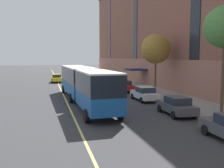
# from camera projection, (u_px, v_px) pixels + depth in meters

# --- Properties ---
(ground_plane) EXTENTS (260.00, 260.00, 0.00)m
(ground_plane) POSITION_uv_depth(u_px,v_px,m) (92.00, 102.00, 27.67)
(ground_plane) COLOR #38383A
(sidewalk) EXTENTS (5.17, 160.00, 0.15)m
(sidewalk) POSITION_uv_depth(u_px,v_px,m) (162.00, 94.00, 32.85)
(sidewalk) COLOR gray
(sidewalk) RESTS_ON ground
(city_bus) EXTENTS (3.54, 19.68, 3.63)m
(city_bus) POSITION_uv_depth(u_px,v_px,m) (84.00, 83.00, 27.07)
(city_bus) COLOR #19569E
(city_bus) RESTS_ON ground
(parked_car_darkgray_0) EXTENTS (2.05, 4.83, 1.56)m
(parked_car_darkgray_0) POSITION_uv_depth(u_px,v_px,m) (97.00, 76.00, 53.63)
(parked_car_darkgray_0) COLOR #4C4C51
(parked_car_darkgray_0) RESTS_ON ground
(parked_car_champagne_2) EXTENTS (1.94, 4.50, 1.56)m
(parked_car_champagne_2) POSITION_uv_depth(u_px,v_px,m) (108.00, 81.00, 44.23)
(parked_car_champagne_2) COLOR #BCAD89
(parked_car_champagne_2) RESTS_ON ground
(parked_car_white_3) EXTENTS (2.02, 4.49, 1.56)m
(parked_car_white_3) POSITION_uv_depth(u_px,v_px,m) (145.00, 94.00, 28.48)
(parked_car_white_3) COLOR silver
(parked_car_white_3) RESTS_ON ground
(parked_car_darkgray_4) EXTENTS (2.03, 4.39, 1.56)m
(parked_car_darkgray_4) POSITION_uv_depth(u_px,v_px,m) (176.00, 106.00, 21.44)
(parked_car_darkgray_4) COLOR #4C4C51
(parked_car_darkgray_4) RESTS_ON ground
(parked_car_red_5) EXTENTS (2.07, 4.34, 1.56)m
(parked_car_red_5) POSITION_uv_depth(u_px,v_px,m) (124.00, 86.00, 36.05)
(parked_car_red_5) COLOR #B21E19
(parked_car_red_5) RESTS_ON ground
(parked_car_darkgray_7) EXTENTS (2.13, 4.49, 1.56)m
(parked_car_darkgray_7) POSITION_uv_depth(u_px,v_px,m) (91.00, 74.00, 61.48)
(parked_car_darkgray_7) COLOR #4C4C51
(parked_car_darkgray_7) RESTS_ON ground
(taxi_cab) EXTENTS (2.00, 4.50, 1.56)m
(taxi_cab) POSITION_uv_depth(u_px,v_px,m) (57.00, 78.00, 49.08)
(taxi_cab) COLOR yellow
(taxi_cab) RESTS_ON ground
(street_tree_mid_block) EXTENTS (3.86, 3.86, 7.59)m
(street_tree_mid_block) POSITION_uv_depth(u_px,v_px,m) (156.00, 49.00, 33.89)
(street_tree_mid_block) COLOR brown
(street_tree_mid_block) RESTS_ON sidewalk
(fire_hydrant) EXTENTS (0.42, 0.24, 0.72)m
(fire_hydrant) POSITION_uv_depth(u_px,v_px,m) (106.00, 78.00, 54.23)
(fire_hydrant) COLOR red
(fire_hydrant) RESTS_ON sidewalk
(lane_centerline) EXTENTS (0.16, 140.00, 0.01)m
(lane_centerline) POSITION_uv_depth(u_px,v_px,m) (65.00, 99.00, 29.94)
(lane_centerline) COLOR #E0D66B
(lane_centerline) RESTS_ON ground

